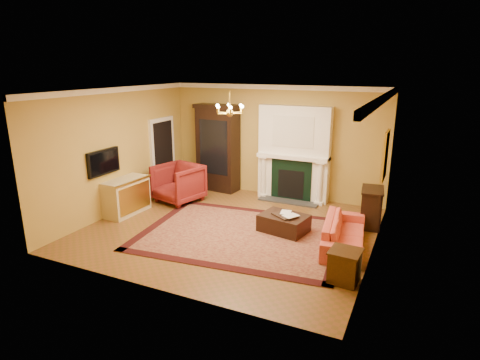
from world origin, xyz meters
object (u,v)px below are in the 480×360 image
Objects in this scene: end_table at (344,267)px; console_table at (371,208)px; leather_ottoman at (284,223)px; wingback_armchair at (178,181)px; china_cabinet at (218,150)px; coral_sofa at (344,228)px; commode at (126,196)px; pedestal_table at (184,181)px.

console_table is (0.06, 2.70, 0.15)m from end_table.
end_table is at bearing -97.77° from console_table.
wingback_armchair is at bearing 177.11° from leather_ottoman.
china_cabinet is 4.75m from coral_sofa.
china_cabinet is 2.02× the size of commode.
coral_sofa is at bearing -24.60° from china_cabinet.
leather_ottoman is at bearing -20.86° from pedestal_table.
wingback_armchair is (-0.45, -1.40, -0.62)m from china_cabinet.
pedestal_table is at bearing 76.41° from commode.
commode is (-1.11, -2.69, -0.74)m from china_cabinet.
leather_ottoman is (2.74, -2.15, -0.97)m from china_cabinet.
wingback_armchair is 2.04× the size of end_table.
china_cabinet is 1.60m from wingback_armchair.
pedestal_table is 0.82× the size of console_table.
commode is at bearing -161.80° from leather_ottoman.
china_cabinet reaches higher than coral_sofa.
coral_sofa is (4.06, -2.34, -0.79)m from china_cabinet.
commode is at bearing -169.68° from console_table.
commode is at bearing -102.84° from wingback_armchair.
pedestal_table is at bearing 171.89° from console_table.
end_table is (4.79, -2.32, -0.28)m from wingback_armchair.
commode is at bearing 86.63° from coral_sofa.
commode is 5.76m from console_table.
pedestal_table is at bearing -118.95° from china_cabinet.
commode is 0.60× the size of coral_sofa.
coral_sofa is 1.98× the size of leather_ottoman.
wingback_armchair is 4.61m from coral_sofa.
wingback_armchair reaches higher than console_table.
china_cabinet is 4.36× the size of end_table.
console_table reaches higher than pedestal_table.
leather_ottoman is (-1.66, -1.13, -0.22)m from console_table.
end_table is 0.64× the size of console_table.
end_table is (4.93, -2.84, -0.13)m from pedestal_table.
console_table is at bearing -7.76° from china_cabinet.
china_cabinet is 1.21× the size of coral_sofa.
pedestal_table reaches higher than leather_ottoman.
coral_sofa is at bearing -110.68° from console_table.
pedestal_table is 0.70× the size of leather_ottoman.
wingback_armchair is at bearing 178.02° from console_table.
commode reaches higher than console_table.
china_cabinet is 1.31m from pedestal_table.
wingback_armchair reaches higher than coral_sofa.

